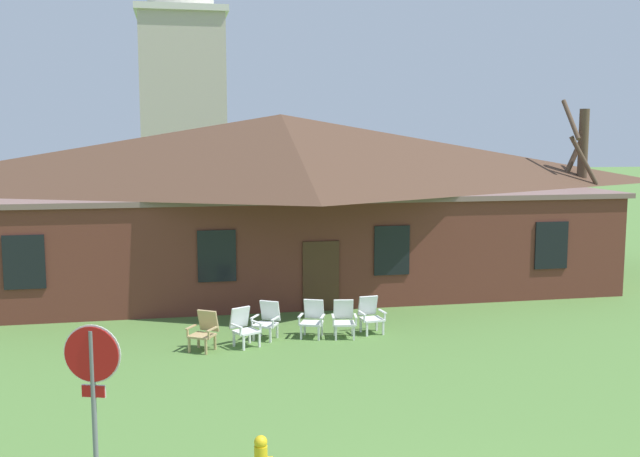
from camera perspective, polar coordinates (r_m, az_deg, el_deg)
The scene contains 10 objects.
brick_building at distance 26.27m, azimuth -3.02°, elevation 2.53°, with size 21.76×10.40×5.94m.
dome_tower at distance 44.55m, azimuth -10.65°, elevation 11.09°, with size 5.18×5.18×18.11m.
stop_sign at distance 10.53m, azimuth -17.29°, elevation -11.31°, with size 0.77×0.29×2.69m.
lawn_chair_by_porch at distance 18.18m, azimuth -9.00°, elevation -7.81°, with size 0.84×0.87×0.96m.
lawn_chair_near_door at distance 18.39m, azimuth -5.96°, elevation -7.58°, with size 0.82×0.85×0.96m.
lawn_chair_left_end at distance 19.00m, azimuth -4.14°, elevation -7.07°, with size 0.83×0.86×0.96m.
lawn_chair_middle at distance 19.11m, azimuth -0.58°, elevation -6.97°, with size 0.78×0.83×0.96m.
lawn_chair_right_end at distance 19.10m, azimuth 1.88°, elevation -6.98°, with size 0.70×0.74×0.96m.
lawn_chair_far_side at distance 19.54m, azimuth 3.94°, elevation -6.66°, with size 0.69×0.72×0.96m.
bare_tree_beside_building at distance 28.96m, azimuth 19.61°, elevation 3.31°, with size 1.21×1.41×6.52m.
Camera 1 is at (-3.75, -7.46, 5.22)m, focal length 41.04 mm.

